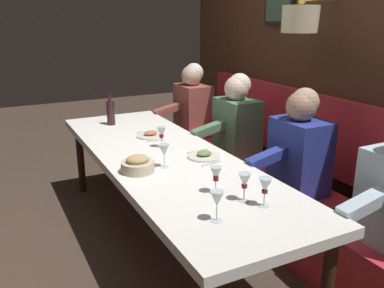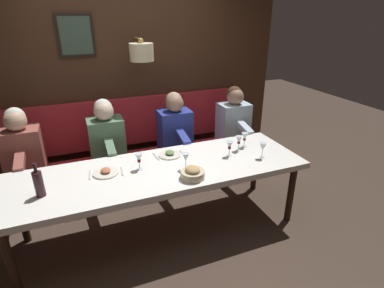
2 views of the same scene
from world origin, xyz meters
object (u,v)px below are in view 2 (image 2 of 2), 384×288
Objects in this scene: diner_middle at (106,135)px; wine_glass_0 at (239,140)px; wine_glass_2 at (245,137)px; wine_glass_3 at (186,158)px; diner_far at (22,147)px; diner_near at (175,126)px; wine_glass_1 at (139,158)px; wine_glass_4 at (263,147)px; wine_glass_5 at (229,146)px; dining_table at (161,174)px; diner_nearest at (234,118)px; wine_bottle at (39,184)px; bread_bowl at (193,173)px.

wine_glass_0 is at bearing -121.34° from diner_middle.
wine_glass_2 is 0.83m from wine_glass_3.
diner_near is at bearing -90.00° from diner_far.
wine_glass_1 is 1.26m from wine_glass_4.
diner_far is at bearing 66.55° from wine_glass_5.
wine_glass_3 is (-0.19, 0.69, 0.00)m from wine_glass_0.
dining_table is 1.57m from diner_nearest.
diner_middle is (0.00, 1.68, 0.00)m from diner_nearest.
wine_glass_3 is (-0.16, -0.42, 0.00)m from wine_glass_1.
wine_glass_4 is (-1.05, -1.44, 0.04)m from diner_middle.
dining_table is 17.44× the size of wine_glass_3.
wine_glass_2 is at bearing 5.04° from wine_glass_4.
wine_glass_4 is at bearing 166.84° from diner_nearest.
wine_glass_3 is at bearing -123.18° from diner_far.
dining_table is 17.44× the size of wine_glass_1.
diner_nearest reaches higher than wine_glass_0.
wine_glass_2 is at bearing -83.39° from wine_bottle.
wine_glass_5 reaches higher than dining_table.
wine_glass_3 is (-0.10, -0.22, 0.18)m from dining_table.
wine_glass_4 is 0.75× the size of bread_bowl.
wine_glass_0 is 1.00× the size of wine_glass_2.
wine_glass_2 is 0.91m from bread_bowl.
wine_bottle is 1.36× the size of bread_bowl.
wine_bottle reaches higher than wine_glass_2.
diner_nearest is 1.58m from bread_bowl.
diner_far is at bearing 56.82° from wine_glass_3.
diner_far is 4.82× the size of wine_glass_3.
dining_table is at bearing -155.93° from diner_middle.
diner_nearest is 4.82× the size of wine_glass_3.
diner_nearest is at bearing -60.95° from wine_glass_1.
dining_table is 3.62× the size of diner_middle.
diner_near is 4.82× the size of wine_glass_0.
wine_glass_3 is 0.53m from wine_glass_5.
diner_far is 4.82× the size of wine_glass_1.
wine_bottle is at bearing -167.01° from diner_far.
bread_bowl is (-0.43, 0.80, -0.07)m from wine_glass_2.
diner_near is 0.84m from diner_middle.
diner_middle reaches higher than wine_glass_3.
diner_near reaches higher than wine_bottle.
wine_glass_2 is (0.15, -1.02, 0.18)m from dining_table.
wine_glass_0 is at bearing -62.82° from wine_glass_5.
wine_glass_4 is 2.09m from wine_bottle.
diner_middle is 1.00× the size of diner_far.
wine_bottle reaches higher than wine_glass_4.
wine_glass_4 and wine_glass_5 have the same top height.
diner_near is at bearing 90.00° from diner_nearest.
wine_glass_3 is (-0.98, -0.62, 0.04)m from diner_middle.
wine_glass_1 is 1.00× the size of wine_glass_4.
wine_glass_4 is 0.34m from wine_glass_5.
wine_bottle reaches higher than wine_glass_1.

